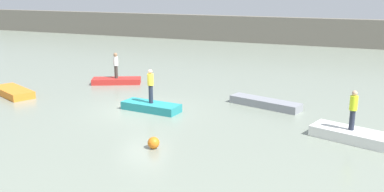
# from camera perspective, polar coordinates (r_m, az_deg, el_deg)

# --- Properties ---
(ground_plane) EXTENTS (120.00, 120.00, 0.00)m
(ground_plane) POSITION_cam_1_polar(r_m,az_deg,el_deg) (22.00, -6.62, -1.92)
(ground_plane) COLOR gray
(embankment_wall) EXTENTS (80.00, 1.20, 2.93)m
(embankment_wall) POSITION_cam_1_polar(r_m,az_deg,el_deg) (48.54, 10.30, 8.76)
(embankment_wall) COLOR #666056
(embankment_wall) RESTS_ON ground_plane
(rowboat_orange) EXTENTS (3.51, 2.46, 0.41)m
(rowboat_orange) POSITION_cam_1_polar(r_m,az_deg,el_deg) (26.92, -23.02, 0.51)
(rowboat_orange) COLOR orange
(rowboat_orange) RESTS_ON ground_plane
(rowboat_red) EXTENTS (3.29, 2.35, 0.37)m
(rowboat_red) POSITION_cam_1_polar(r_m,az_deg,el_deg) (28.23, -10.16, 2.03)
(rowboat_red) COLOR red
(rowboat_red) RESTS_ON ground_plane
(rowboat_teal) EXTENTS (3.16, 1.38, 0.41)m
(rowboat_teal) POSITION_cam_1_polar(r_m,az_deg,el_deg) (21.83, -5.54, -1.46)
(rowboat_teal) COLOR teal
(rowboat_teal) RESTS_ON ground_plane
(rowboat_grey) EXTENTS (4.00, 1.94, 0.41)m
(rowboat_grey) POSITION_cam_1_polar(r_m,az_deg,el_deg) (22.76, 9.83, -0.94)
(rowboat_grey) COLOR gray
(rowboat_grey) RESTS_ON ground_plane
(rowboat_white) EXTENTS (3.40, 2.15, 0.44)m
(rowboat_white) POSITION_cam_1_polar(r_m,az_deg,el_deg) (18.85, 20.63, -4.93)
(rowboat_white) COLOR white
(rowboat_white) RESTS_ON ground_plane
(person_white_shirt) EXTENTS (0.32, 0.32, 1.68)m
(person_white_shirt) POSITION_cam_1_polar(r_m,az_deg,el_deg) (28.01, -10.26, 4.29)
(person_white_shirt) COLOR #38332D
(person_white_shirt) RESTS_ON rowboat_red
(person_yellow_shirt) EXTENTS (0.32, 0.32, 1.76)m
(person_yellow_shirt) POSITION_cam_1_polar(r_m,az_deg,el_deg) (21.54, -5.62, 1.57)
(person_yellow_shirt) COLOR #232838
(person_yellow_shirt) RESTS_ON rowboat_teal
(person_hiviz_shirt) EXTENTS (0.32, 0.32, 1.68)m
(person_hiviz_shirt) POSITION_cam_1_polar(r_m,az_deg,el_deg) (18.52, 20.95, -1.56)
(person_hiviz_shirt) COLOR #232838
(person_hiviz_shirt) RESTS_ON rowboat_white
(mooring_buoy) EXTENTS (0.47, 0.47, 0.47)m
(mooring_buoy) POSITION_cam_1_polar(r_m,az_deg,el_deg) (16.82, -5.21, -6.31)
(mooring_buoy) COLOR orange
(mooring_buoy) RESTS_ON ground_plane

